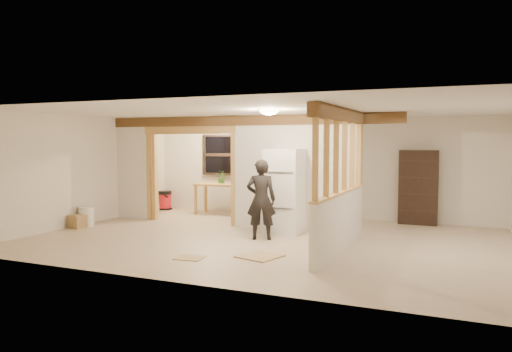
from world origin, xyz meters
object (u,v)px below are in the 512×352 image
at_px(woman, 261,199).
at_px(work_table, 220,199).
at_px(bookshelf, 418,187).
at_px(shop_vac, 165,200).
at_px(refrigerator, 285,191).

bearing_deg(woman, work_table, -69.40).
bearing_deg(bookshelf, woman, -130.49).
distance_m(shop_vac, bookshelf, 6.81).
distance_m(woman, bookshelf, 4.05).
height_order(woman, bookshelf, bookshelf).
relative_size(work_table, bookshelf, 0.75).
distance_m(refrigerator, bookshelf, 3.32).
bearing_deg(bookshelf, refrigerator, -137.42).
bearing_deg(refrigerator, woman, -102.28).
distance_m(woman, work_table, 3.56).
bearing_deg(woman, bookshelf, -150.57).
relative_size(refrigerator, work_table, 1.37).
bearing_deg(work_table, shop_vac, 170.96).
bearing_deg(shop_vac, woman, -34.43).
xyz_separation_m(woman, bookshelf, (2.63, 3.08, 0.07)).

